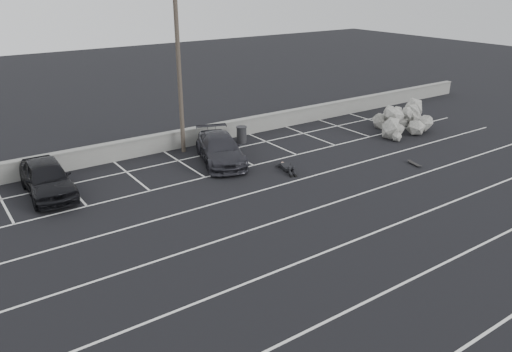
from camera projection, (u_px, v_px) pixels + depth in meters
ground at (363, 237)px, 19.51m from camera, size 120.00×120.00×0.00m
seawall at (193, 136)px, 29.95m from camera, size 50.00×0.45×1.06m
stall_lines at (291, 199)px, 22.81m from camera, size 36.00×20.05×0.01m
car_left at (47, 178)px, 23.04m from camera, size 2.11×4.89×1.64m
car_right at (220, 149)px, 27.12m from camera, size 3.67×5.58×1.50m
utility_pole at (179, 72)px, 27.26m from camera, size 1.22×0.24×9.16m
trash_bin at (242, 135)px, 30.37m from camera, size 0.85×0.85×1.01m
riprap_pile at (404, 121)px, 33.27m from camera, size 6.23×3.83×1.41m
person at (286, 165)px, 26.28m from camera, size 2.26×2.85×0.47m
skateboard at (414, 164)px, 26.90m from camera, size 0.41×0.85×0.10m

